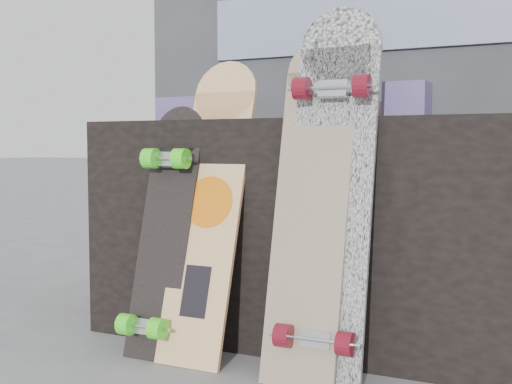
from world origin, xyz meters
The scene contains 10 objects.
ground centered at (0.00, 0.00, 0.00)m, with size 60.00×60.00×0.00m, color slate.
vendor_table centered at (0.00, 0.50, 0.40)m, with size 1.60×0.60×0.80m, color black.
booth centered at (0.00, 1.35, 1.10)m, with size 2.40×0.22×2.20m.
merch_box_purple centered at (-0.55, 0.49, 0.85)m, with size 0.18×0.12×0.10m, color navy.
merch_box_small centered at (0.34, 0.45, 0.86)m, with size 0.14×0.14×0.12m, color navy.
merch_box_flat centered at (0.16, 0.50, 0.83)m, with size 0.22×0.10×0.06m, color #D1B78C.
longboard_geisha centered at (-0.26, 0.17, 0.53)m, with size 0.23×0.33×1.01m.
longboard_celtic centered at (0.13, 0.12, 0.56)m, with size 0.23×0.26×1.06m.
longboard_cascadia centered at (0.18, 0.13, 0.59)m, with size 0.26×0.30×1.14m.
skateboard_dark centered at (-0.41, 0.12, 0.43)m, with size 0.19×0.31×0.85m.
Camera 1 is at (0.80, -1.72, 0.71)m, focal length 45.00 mm.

